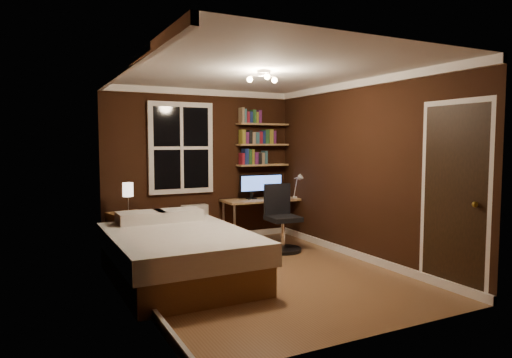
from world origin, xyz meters
name	(u,v)px	position (x,y,z in m)	size (l,w,h in m)	color
floor	(260,273)	(0.00, 0.00, 0.00)	(4.20, 4.20, 0.00)	brown
wall_back	(201,166)	(0.00, 2.10, 1.25)	(3.20, 0.04, 2.50)	black
wall_left	(128,179)	(-1.60, 0.00, 1.25)	(0.04, 4.20, 2.50)	black
wall_right	(362,170)	(1.60, 0.00, 1.25)	(0.04, 4.20, 2.50)	black
ceiling	(260,71)	(0.00, 0.00, 2.50)	(3.20, 4.20, 0.02)	white
window	(181,148)	(-0.35, 2.06, 1.55)	(1.06, 0.06, 1.46)	white
door	(454,199)	(1.59, -1.55, 1.02)	(0.03, 0.82, 2.05)	black
door_knob	(475,204)	(1.55, -1.85, 1.00)	(0.06, 0.06, 0.06)	gold
ceiling_fixture	(264,79)	(0.00, -0.10, 2.40)	(0.44, 0.44, 0.18)	beige
bookshelf_lower	(263,165)	(1.08, 1.98, 1.25)	(0.92, 0.22, 0.03)	tan
books_row_lower	(263,157)	(1.08, 1.98, 1.38)	(0.48, 0.16, 0.23)	maroon
bookshelf_middle	(263,145)	(1.08, 1.98, 1.60)	(0.92, 0.22, 0.03)	tan
books_row_middle	(263,137)	(1.08, 1.98, 1.73)	(0.60, 0.16, 0.23)	navy
bookshelf_upper	(263,124)	(1.08, 1.98, 1.95)	(0.92, 0.22, 0.03)	tan
books_row_upper	(263,117)	(1.08, 1.98, 2.08)	(0.42, 0.16, 0.23)	#255727
bed	(178,254)	(-1.00, 0.18, 0.31)	(1.56, 2.16, 0.73)	brown
nightstand	(129,234)	(-1.28, 1.64, 0.31)	(0.50, 0.50, 0.63)	brown
bedside_lamp	(128,198)	(-1.28, 1.64, 0.85)	(0.15, 0.15, 0.43)	white
radiator	(195,224)	(-0.16, 1.99, 0.32)	(0.42, 0.15, 0.63)	silver
desk	(264,202)	(1.02, 1.81, 0.62)	(1.44, 0.54, 0.68)	tan
monitor_left	(251,187)	(0.81, 1.88, 0.89)	(0.43, 0.12, 0.42)	black
monitor_right	(271,186)	(1.19, 1.88, 0.89)	(0.43, 0.12, 0.42)	black
desk_lamp	(298,185)	(1.60, 1.65, 0.90)	(0.14, 0.32, 0.44)	silver
office_chair	(282,225)	(0.84, 0.91, 0.39)	(0.56, 0.56, 1.01)	black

